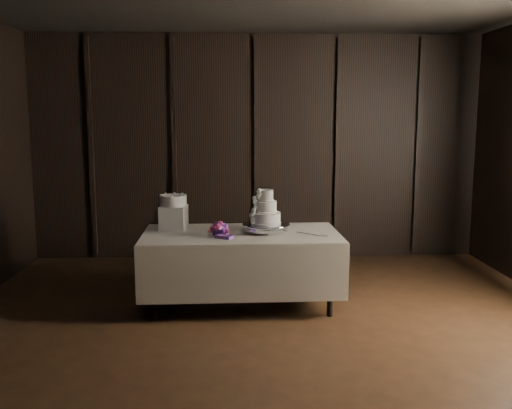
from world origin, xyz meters
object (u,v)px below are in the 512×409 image
(cake_stand, at_px, (266,228))
(box_pedestal, at_px, (174,218))
(bouquet, at_px, (219,230))
(small_cake, at_px, (173,200))
(display_table, at_px, (241,266))
(wedding_cake, at_px, (264,211))

(cake_stand, bearing_deg, box_pedestal, 168.76)
(bouquet, relative_size, small_cake, 1.32)
(bouquet, distance_m, box_pedestal, 0.59)
(display_table, height_order, cake_stand, cake_stand)
(wedding_cake, distance_m, box_pedestal, 0.95)
(wedding_cake, relative_size, box_pedestal, 1.34)
(box_pedestal, bearing_deg, wedding_cake, -12.41)
(cake_stand, distance_m, wedding_cake, 0.19)
(wedding_cake, xyz_separation_m, bouquet, (-0.44, -0.13, -0.17))
(display_table, height_order, box_pedestal, box_pedestal)
(wedding_cake, bearing_deg, display_table, 164.12)
(display_table, distance_m, cake_stand, 0.46)
(display_table, height_order, small_cake, small_cake)
(wedding_cake, xyz_separation_m, small_cake, (-0.93, 0.20, 0.08))
(wedding_cake, distance_m, small_cake, 0.95)
(cake_stand, relative_size, small_cake, 1.74)
(wedding_cake, bearing_deg, cake_stand, 14.55)
(display_table, relative_size, box_pedestal, 7.72)
(wedding_cake, relative_size, bouquet, 0.95)
(display_table, distance_m, bouquet, 0.47)
(display_table, xyz_separation_m, box_pedestal, (-0.70, 0.20, 0.47))
(bouquet, xyz_separation_m, small_cake, (-0.48, 0.33, 0.25))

